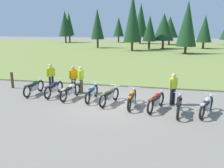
{
  "coord_description": "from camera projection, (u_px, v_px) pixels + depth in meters",
  "views": [
    {
      "loc": [
        2.57,
        -11.42,
        3.99
      ],
      "look_at": [
        0.0,
        0.6,
        0.9
      ],
      "focal_mm": 37.04,
      "sensor_mm": 36.0,
      "label": 1
    }
  ],
  "objects": [
    {
      "name": "ground_plane",
      "position": [
        110.0,
        103.0,
        12.32
      ],
      "size": [
        140.0,
        140.0,
        0.0
      ],
      "primitive_type": "plane",
      "color": "gray"
    },
    {
      "name": "grass_moorland",
      "position": [
        145.0,
        52.0,
        36.47
      ],
      "size": [
        80.0,
        44.0,
        0.1
      ],
      "primitive_type": "cube",
      "color": "olive",
      "rests_on": "ground"
    },
    {
      "name": "forest_treeline",
      "position": [
        157.0,
        24.0,
        43.85
      ],
      "size": [
        42.02,
        24.22,
        9.05
      ],
      "color": "#47331E",
      "rests_on": "ground"
    },
    {
      "name": "motorcycle_british_green",
      "position": [
        34.0,
        87.0,
        13.85
      ],
      "size": [
        0.62,
        2.1,
        0.88
      ],
      "color": "black",
      "rests_on": "ground"
    },
    {
      "name": "motorcycle_navy",
      "position": [
        54.0,
        88.0,
        13.6
      ],
      "size": [
        0.62,
        2.1,
        0.88
      ],
      "color": "black",
      "rests_on": "ground"
    },
    {
      "name": "motorcycle_cream",
      "position": [
        71.0,
        91.0,
        13.04
      ],
      "size": [
        0.67,
        2.08,
        0.88
      ],
      "color": "black",
      "rests_on": "ground"
    },
    {
      "name": "motorcycle_sky_blue",
      "position": [
        92.0,
        92.0,
        12.74
      ],
      "size": [
        0.62,
        2.1,
        0.88
      ],
      "color": "black",
      "rests_on": "ground"
    },
    {
      "name": "motorcycle_olive",
      "position": [
        110.0,
        96.0,
        12.15
      ],
      "size": [
        0.81,
        2.05,
        0.88
      ],
      "color": "black",
      "rests_on": "ground"
    },
    {
      "name": "motorcycle_orange",
      "position": [
        132.0,
        98.0,
        11.71
      ],
      "size": [
        0.62,
        2.1,
        0.88
      ],
      "color": "black",
      "rests_on": "ground"
    },
    {
      "name": "motorcycle_red",
      "position": [
        156.0,
        101.0,
        11.27
      ],
      "size": [
        0.91,
        2.01,
        0.88
      ],
      "color": "black",
      "rests_on": "ground"
    },
    {
      "name": "motorcycle_black",
      "position": [
        179.0,
        105.0,
        10.68
      ],
      "size": [
        0.62,
        2.1,
        0.88
      ],
      "color": "black",
      "rests_on": "ground"
    },
    {
      "name": "motorcycle_silver",
      "position": [
        207.0,
        106.0,
        10.62
      ],
      "size": [
        1.01,
        1.96,
        0.88
      ],
      "color": "black",
      "rests_on": "ground"
    },
    {
      "name": "rider_in_hivis_vest",
      "position": [
        81.0,
        78.0,
        13.89
      ],
      "size": [
        0.24,
        0.55,
        1.67
      ],
      "color": "#4C4233",
      "rests_on": "ground"
    },
    {
      "name": "rider_near_row_end",
      "position": [
        173.0,
        87.0,
        11.86
      ],
      "size": [
        0.43,
        0.4,
        1.67
      ],
      "color": "black",
      "rests_on": "ground"
    },
    {
      "name": "rider_checking_bike",
      "position": [
        73.0,
        78.0,
        14.04
      ],
      "size": [
        0.42,
        0.41,
        1.67
      ],
      "color": "#2D2D38",
      "rests_on": "ground"
    },
    {
      "name": "rider_with_back_turned",
      "position": [
        51.0,
        75.0,
        14.72
      ],
      "size": [
        0.41,
        0.42,
        1.67
      ],
      "color": "black",
      "rests_on": "ground"
    },
    {
      "name": "trail_marker_post",
      "position": [
        12.0,
        80.0,
        15.17
      ],
      "size": [
        0.12,
        0.12,
        1.06
      ],
      "primitive_type": "cube",
      "color": "#47331E",
      "rests_on": "ground"
    }
  ]
}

